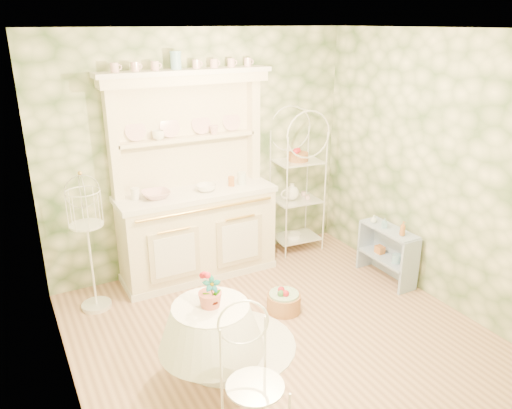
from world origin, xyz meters
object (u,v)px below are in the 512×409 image
round_table (212,349)px  birdcage_stand (88,240)px  kitchen_dresser (195,179)px  bakers_rack (298,179)px  floor_basket (284,300)px  side_shelf (387,256)px  cafe_chair (255,389)px

round_table → birdcage_stand: birdcage_stand is taller
kitchen_dresser → birdcage_stand: 1.28m
bakers_rack → floor_basket: (-0.91, -1.21, -0.80)m
side_shelf → round_table: round_table is taller
side_shelf → birdcage_stand: (-3.02, 0.92, 0.46)m
kitchen_dresser → birdcage_stand: bearing=-171.6°
kitchen_dresser → side_shelf: (1.82, -1.10, -0.86)m
birdcage_stand → floor_basket: (1.65, -0.96, -0.63)m
side_shelf → floor_basket: bearing=-170.9°
kitchen_dresser → bakers_rack: kitchen_dresser is taller
round_table → side_shelf: bearing=15.8°
side_shelf → cafe_chair: size_ratio=0.77×
round_table → floor_basket: bearing=31.4°
floor_basket → birdcage_stand: bearing=149.8°
birdcage_stand → floor_basket: size_ratio=4.10×
side_shelf → round_table: size_ratio=1.04×
kitchen_dresser → round_table: kitchen_dresser is taller
bakers_rack → round_table: size_ratio=2.90×
side_shelf → round_table: (-2.42, -0.68, 0.03)m
floor_basket → round_table: bearing=-148.6°
cafe_chair → birdcage_stand: size_ratio=0.58×
side_shelf → cafe_chair: bearing=-143.0°
birdcage_stand → kitchen_dresser: bearing=8.4°
round_table → birdcage_stand: size_ratio=0.42×
side_shelf → birdcage_stand: bearing=170.4°
round_table → cafe_chair: cafe_chair is taller
bakers_rack → birdcage_stand: bearing=-169.9°
cafe_chair → round_table: bearing=110.3°
round_table → cafe_chair: size_ratio=0.74×
kitchen_dresser → floor_basket: kitchen_dresser is taller
kitchen_dresser → round_table: (-0.60, -1.79, -0.83)m
side_shelf → floor_basket: (-1.37, -0.04, -0.17)m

